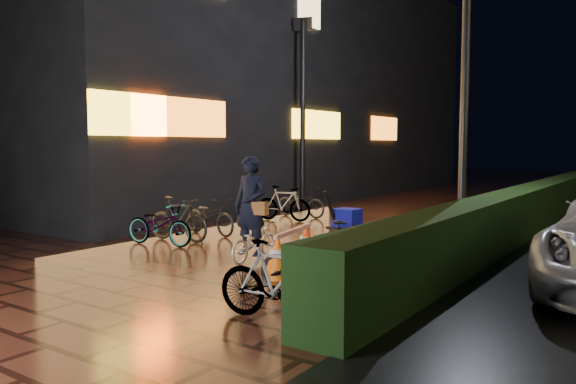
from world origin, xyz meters
The scene contains 10 objects.
ground centered at (0.00, 0.00, 0.00)m, with size 80.00×80.00×0.00m, color #381911.
hedge centered at (3.30, 8.00, 0.50)m, with size 0.70×20.00×1.00m, color black.
storefront_block centered at (-9.50, 11.50, 4.50)m, with size 12.09×22.00×9.00m.
lamp_post_hedge centered at (2.77, 4.11, 3.16)m, with size 0.54×0.28×5.74m.
lamp_post_sf centered at (-3.15, 7.67, 3.12)m, with size 0.54×0.26×5.68m.
cyclist centered at (0.25, 0.96, 0.66)m, with size 0.65×1.26×1.78m.
traffic_barrier centered at (1.19, 0.81, 0.33)m, with size 0.68×1.61×0.65m.
cart_assembly centered at (1.12, 2.63, 0.58)m, with size 0.65×0.62×1.14m.
parked_bikes_storefront centered at (-2.24, 3.41, 0.42)m, with size 1.69×5.84×0.90m.
parked_bikes_hedge centered at (2.41, -0.47, 0.44)m, with size 1.74×2.45×0.90m.
Camera 1 is at (6.06, -6.36, 1.96)m, focal length 35.00 mm.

